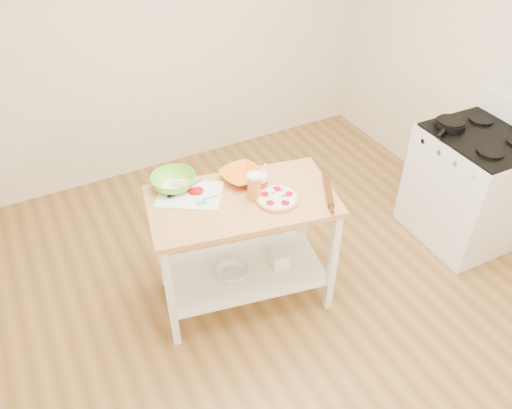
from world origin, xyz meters
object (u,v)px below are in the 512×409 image
Objects in this scene: orange_bowl at (242,176)px; gas_stove at (469,187)px; shelf_glass_bowl at (232,272)px; spatula at (206,200)px; green_bowl at (173,182)px; rolling_pin at (328,189)px; knife at (180,191)px; shelf_bin at (280,259)px; pizza at (277,198)px; beer_pint at (254,186)px; cutting_board at (190,194)px; skillet at (450,124)px; yogurt_tub at (260,182)px; prep_island at (243,229)px.

gas_stove is at bearing -12.34° from orange_bowl.
spatula is at bearing 141.26° from shelf_glass_bowl.
green_bowl reaches higher than rolling_pin.
shelf_bin is at bearing -42.75° from knife.
spatula is at bearing 154.32° from pizza.
beer_pint is 0.70m from shelf_bin.
cutting_board reaches higher than shelf_glass_bowl.
skillet is 2.09m from knife.
yogurt_tub is (-0.04, 0.15, 0.04)m from pizza.
shelf_glass_bowl is (0.18, -0.21, -0.61)m from cutting_board.
cutting_board reaches higher than shelf_bin.
orange_bowl is at bearing 169.45° from gas_stove.
spatula is at bearing -69.16° from knife.
spatula is 0.85× the size of beer_pint.
prep_island is 4.47× the size of green_bowl.
spatula is at bearing 159.85° from rolling_pin.
skillet reaches higher than pizza.
green_bowl reaches higher than pizza.
green_bowl is (-0.06, 0.12, 0.04)m from cutting_board.
knife is at bearing 143.71° from prep_island.
rolling_pin is 0.67m from shelf_bin.
cutting_board is 0.06m from knife.
orange_bowl is 1.16× the size of shelf_glass_bowl.
rolling_pin is at bearing -18.25° from spatula.
shelf_glass_bowl is (-0.19, -0.20, -0.64)m from orange_bowl.
orange_bowl is 0.22m from beer_pint.
green_bowl is at bearing 146.55° from skillet.
cutting_board is 2.38× the size of yogurt_tub.
yogurt_tub is (0.15, 0.03, 0.31)m from prep_island.
rolling_pin reaches higher than knife.
pizza is 0.17m from beer_pint.
pizza is at bearing 159.40° from skillet.
shelf_glass_bowl is (-0.28, 0.10, -0.62)m from pizza.
shelf_glass_bowl is at bearing -36.85° from spatula.
knife is at bearing 170.42° from gas_stove.
orange_bowl is (-0.10, 0.30, 0.02)m from pizza.
pizza is (-1.71, 0.10, 0.44)m from gas_stove.
cutting_board is 1.88× the size of orange_bowl.
spatula is 0.27m from green_bowl.
skillet is 1.94× the size of beer_pint.
beer_pint is at bearing -47.80° from knife.
yogurt_tub reaches higher than skillet.
cutting_board is (-2.03, 0.19, -0.07)m from skillet.
spatula is at bearing -27.88° from cutting_board.
prep_island is 4.85× the size of orange_bowl.
yogurt_tub is at bearing 11.71° from shelf_glass_bowl.
beer_pint is (0.39, -0.26, 0.07)m from knife.
cutting_board is at bearing 171.26° from gas_stove.
spatula is at bearing 152.89° from skillet.
skillet is 1.57m from pizza.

